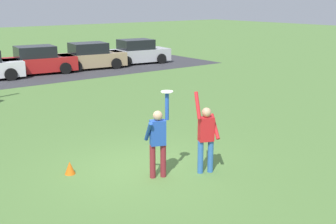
% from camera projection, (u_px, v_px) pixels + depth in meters
% --- Properties ---
extents(ground_plane, '(120.00, 120.00, 0.00)m').
position_uv_depth(ground_plane, '(144.00, 170.00, 10.93)').
color(ground_plane, '#567F3D').
extents(person_catcher, '(0.58, 0.50, 2.08)m').
position_uv_depth(person_catcher, '(158.00, 138.00, 10.23)').
color(person_catcher, maroon).
rests_on(person_catcher, ground_plane).
extents(person_defender, '(0.64, 0.58, 2.04)m').
position_uv_depth(person_defender, '(206.00, 135.00, 10.52)').
color(person_defender, '#3366B7').
rests_on(person_defender, ground_plane).
extents(frisbee_disc, '(0.28, 0.28, 0.02)m').
position_uv_depth(frisbee_disc, '(167.00, 92.00, 10.01)').
color(frisbee_disc, white).
rests_on(frisbee_disc, person_catcher).
extents(parked_car_red, '(4.29, 2.42, 1.59)m').
position_uv_depth(parked_car_red, '(38.00, 61.00, 24.85)').
color(parked_car_red, red).
rests_on(parked_car_red, ground_plane).
extents(parked_car_tan, '(4.29, 2.42, 1.59)m').
position_uv_depth(parked_car_tan, '(90.00, 57.00, 26.68)').
color(parked_car_tan, tan).
rests_on(parked_car_tan, ground_plane).
extents(parked_car_silver, '(4.29, 2.42, 1.59)m').
position_uv_depth(parked_car_silver, '(137.00, 52.00, 28.86)').
color(parked_car_silver, '#BCBCC1').
rests_on(parked_car_silver, ground_plane).
extents(parking_strip, '(26.11, 6.40, 0.01)m').
position_uv_depth(parking_strip, '(12.00, 77.00, 23.97)').
color(parking_strip, '#38383D').
rests_on(parking_strip, ground_plane).
extents(field_cone_orange, '(0.26, 0.26, 0.32)m').
position_uv_depth(field_cone_orange, '(70.00, 168.00, 10.62)').
color(field_cone_orange, orange).
rests_on(field_cone_orange, ground_plane).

